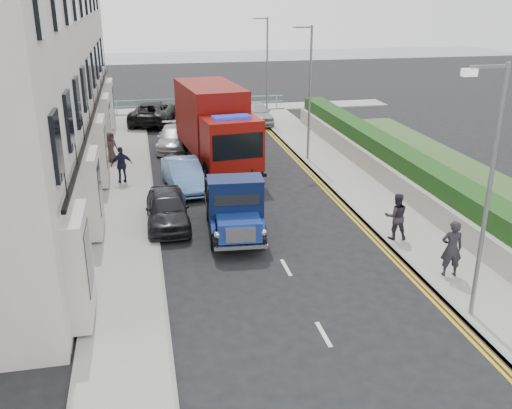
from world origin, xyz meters
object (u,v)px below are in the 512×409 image
at_px(lamp_near, 486,182).
at_px(lamp_far, 265,64).
at_px(lamp_mid, 308,86).
at_px(pedestrian_east_near, 452,248).
at_px(bedford_lorry, 235,211).
at_px(red_lorry, 215,124).
at_px(parked_car_front, 167,208).

distance_m(lamp_near, lamp_far, 26.00).
bearing_deg(lamp_mid, pedestrian_east_near, -87.17).
height_order(bedford_lorry, red_lorry, red_lorry).
bearing_deg(lamp_mid, bedford_lorry, -120.23).
bearing_deg(red_lorry, parked_car_front, -117.60).
distance_m(lamp_near, red_lorry, 17.01).
distance_m(lamp_near, parked_car_front, 11.98).
height_order(red_lorry, parked_car_front, red_lorry).
distance_m(lamp_far, pedestrian_east_near, 23.97).
bearing_deg(lamp_far, pedestrian_east_near, -88.36).
distance_m(lamp_far, red_lorry, 11.07).
distance_m(lamp_mid, lamp_far, 10.00).
distance_m(lamp_mid, pedestrian_east_near, 14.11).
distance_m(bedford_lorry, pedestrian_east_near, 7.57).
xyz_separation_m(lamp_mid, lamp_far, (0.00, 10.00, 0.00)).
distance_m(parked_car_front, pedestrian_east_near, 10.53).
xyz_separation_m(lamp_mid, parked_car_front, (-7.78, -7.51, -3.31)).
xyz_separation_m(lamp_mid, red_lorry, (-4.83, 0.21, -1.82)).
distance_m(lamp_far, bedford_lorry, 20.23).
height_order(parked_car_front, pedestrian_east_near, pedestrian_east_near).
xyz_separation_m(bedford_lorry, pedestrian_east_near, (6.08, -4.51, -0.02)).
bearing_deg(red_lorry, lamp_mid, -9.13).
bearing_deg(pedestrian_east_near, lamp_near, 84.65).
xyz_separation_m(lamp_far, parked_car_front, (-7.78, -17.51, -3.31)).
height_order(lamp_mid, red_lorry, lamp_mid).
distance_m(lamp_near, bedford_lorry, 9.11).
relative_size(lamp_far, red_lorry, 0.87).
bearing_deg(lamp_near, lamp_far, 90.00).
bearing_deg(bedford_lorry, lamp_mid, 64.00).
bearing_deg(pedestrian_east_near, parked_car_front, -24.86).
xyz_separation_m(red_lorry, pedestrian_east_near, (5.51, -13.99, -1.13)).
xyz_separation_m(lamp_far, bedford_lorry, (-5.40, -19.27, -2.92)).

